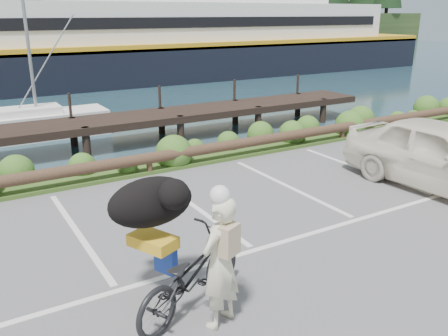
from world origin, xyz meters
The scene contains 7 objects.
ground centered at (0.00, 0.00, 0.00)m, with size 72.00×72.00×0.00m, color #565558.
vegetation_strip centered at (0.00, 5.30, 0.05)m, with size 34.00×1.60×0.10m, color #3D5B21.
log_rail centered at (0.00, 4.60, 0.00)m, with size 32.00×0.30×0.60m, color #443021, non-canonical shape.
bicycle centered at (-1.83, -1.43, 0.58)m, with size 0.77×2.21×1.16m, color black.
cyclist centered at (-1.62, -1.90, 0.95)m, with size 0.69×0.45×1.89m, color beige.
dog centered at (-2.12, -0.78, 1.53)m, with size 1.28×0.63×0.74m, color black.
parked_car centered at (5.71, -0.13, 0.86)m, with size 2.02×5.02×1.71m, color silver.
Camera 1 is at (-4.46, -6.76, 4.13)m, focal length 38.00 mm.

